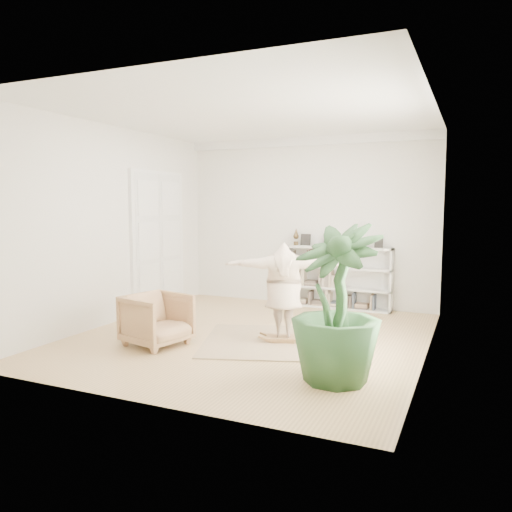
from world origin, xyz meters
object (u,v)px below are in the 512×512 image
(bookshelf, at_px, (339,278))
(houseplant, at_px, (336,304))
(armchair, at_px, (157,320))
(person, at_px, (284,287))
(rocker_board, at_px, (283,338))

(bookshelf, bearing_deg, houseplant, -76.00)
(bookshelf, xyz_separation_m, houseplant, (1.07, -4.29, 0.34))
(armchair, xyz_separation_m, person, (1.74, 0.93, 0.48))
(rocker_board, relative_size, houseplant, 0.31)
(rocker_board, xyz_separation_m, person, (0.00, 0.00, 0.81))
(rocker_board, xyz_separation_m, houseplant, (1.20, -1.37, 0.91))
(bookshelf, height_order, person, bookshelf)
(armchair, height_order, rocker_board, armchair)
(rocker_board, bearing_deg, person, -11.16)
(rocker_board, height_order, houseplant, houseplant)
(armchair, distance_m, houseplant, 3.03)
(bookshelf, xyz_separation_m, person, (-0.13, -2.92, 0.25))
(bookshelf, height_order, armchair, bookshelf)
(bookshelf, relative_size, houseplant, 1.13)
(armchair, relative_size, rocker_board, 1.46)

